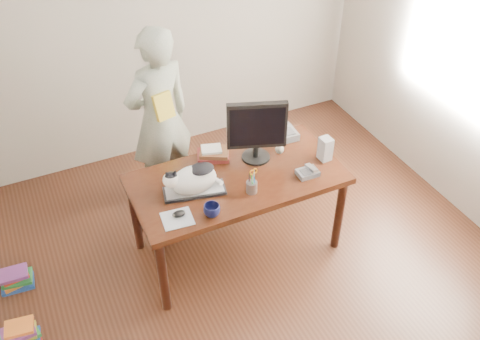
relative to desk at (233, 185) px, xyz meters
name	(u,v)px	position (x,y,z in m)	size (l,w,h in m)	color
room	(279,157)	(0.00, -0.68, 0.75)	(4.50, 4.50, 4.50)	black
desk	(233,185)	(0.00, 0.00, 0.00)	(1.60, 0.80, 0.75)	black
keyboard	(195,191)	(-0.35, -0.11, 0.16)	(0.47, 0.26, 0.03)	black
cat	(192,179)	(-0.37, -0.11, 0.28)	(0.44, 0.28, 0.25)	white
monitor	(257,129)	(0.22, 0.05, 0.44)	(0.44, 0.28, 0.51)	black
pen_cup	(252,186)	(0.02, -0.28, 0.20)	(0.09, 0.09, 0.21)	#95969A
mousepad	(177,219)	(-0.56, -0.32, 0.15)	(0.23, 0.21, 0.00)	silver
mouse	(179,214)	(-0.54, -0.30, 0.17)	(0.10, 0.07, 0.04)	black
coffee_mug	(212,210)	(-0.33, -0.38, 0.19)	(0.12, 0.12, 0.09)	#0D1036
phone	(308,172)	(0.49, -0.28, 0.17)	(0.16, 0.13, 0.07)	slate
speaker	(325,149)	(0.71, -0.17, 0.24)	(0.09, 0.10, 0.19)	#A8A8AA
baseball	(280,149)	(0.43, 0.05, 0.18)	(0.07, 0.07, 0.07)	silver
book_stack	(213,154)	(-0.07, 0.21, 0.19)	(0.29, 0.26, 0.09)	#521615
calculator	(285,133)	(0.58, 0.23, 0.18)	(0.18, 0.23, 0.07)	slate
person	(160,119)	(-0.31, 0.80, 0.22)	(0.60, 0.40, 1.65)	beige
held_book	(164,106)	(-0.31, 0.63, 0.45)	(0.17, 0.13, 0.22)	gold
book_pile_a	(21,335)	(-1.75, -0.28, -0.51)	(0.27, 0.22, 0.18)	red
book_pile_b	(16,279)	(-1.72, 0.27, -0.53)	(0.26, 0.20, 0.15)	#1A42A0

